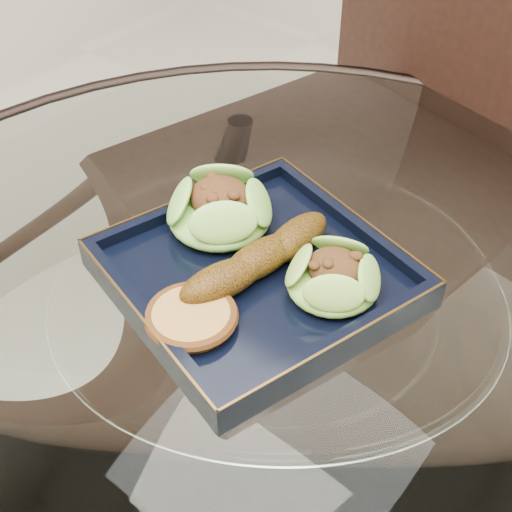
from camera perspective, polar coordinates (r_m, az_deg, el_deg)
The scene contains 7 objects.
dining_table at distance 0.84m, azimuth 1.40°, elevation -13.12°, with size 1.13×1.13×0.77m.
dining_chair at distance 1.15m, azimuth 8.98°, elevation 3.28°, with size 0.55×0.55×1.04m.
navy_plate at distance 0.74m, azimuth -0.00°, elevation -1.74°, with size 0.27×0.27×0.02m, color black.
lettuce_wrap_left at distance 0.78m, azimuth -2.93°, elevation 3.57°, with size 0.11×0.11×0.04m, color #66AC32.
lettuce_wrap_right at distance 0.70m, azimuth 6.17°, elevation -1.88°, with size 0.09×0.09×0.03m, color #72A830.
roasted_plantain at distance 0.72m, azimuth 0.34°, elevation -0.18°, with size 0.18×0.04×0.03m, color #5C3909.
crumb_patty at distance 0.68m, azimuth -5.19°, elevation -4.94°, with size 0.08×0.08×0.01m, color #C78A42.
Camera 1 is at (0.29, -0.39, 1.28)m, focal length 50.00 mm.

